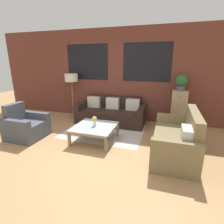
{
  "coord_description": "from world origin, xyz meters",
  "views": [
    {
      "loc": [
        1.6,
        -2.94,
        1.83
      ],
      "look_at": [
        0.26,
        1.24,
        0.55
      ],
      "focal_mm": 28.0,
      "sensor_mm": 36.0,
      "label": 1
    }
  ],
  "objects": [
    {
      "name": "coffee_table",
      "position": [
        0.05,
        0.58,
        0.32
      ],
      "size": [
        0.94,
        0.94,
        0.37
      ],
      "color": "silver",
      "rests_on": "ground_plane"
    },
    {
      "name": "armchair_corner",
      "position": [
        -1.67,
        0.25,
        0.28
      ],
      "size": [
        0.8,
        0.82,
        0.84
      ],
      "color": "#474C56",
      "rests_on": "ground_plane"
    },
    {
      "name": "potted_plant",
      "position": [
        1.93,
        2.18,
        1.29
      ],
      "size": [
        0.33,
        0.33,
        0.43
      ],
      "color": "#47474C",
      "rests_on": "drawer_cabinet"
    },
    {
      "name": "rug",
      "position": [
        0.05,
        1.19,
        0.0
      ],
      "size": [
        2.08,
        1.59,
        0.0
      ],
      "color": "#BCB7B2",
      "rests_on": "ground_plane"
    },
    {
      "name": "drawer_cabinet",
      "position": [
        1.93,
        2.18,
        0.53
      ],
      "size": [
        0.41,
        0.38,
        1.06
      ],
      "color": "tan",
      "rests_on": "ground_plane"
    },
    {
      "name": "ground_plane",
      "position": [
        0.0,
        0.0,
        0.0
      ],
      "size": [
        16.0,
        16.0,
        0.0
      ],
      "primitive_type": "plane",
      "color": "#AD7F51"
    },
    {
      "name": "floor_lamp",
      "position": [
        -1.4,
        2.11,
        1.26
      ],
      "size": [
        0.42,
        0.42,
        1.44
      ],
      "color": "olive",
      "rests_on": "ground_plane"
    },
    {
      "name": "wall_back_brick",
      "position": [
        0.0,
        2.44,
        1.41
      ],
      "size": [
        8.4,
        0.09,
        2.8
      ],
      "color": "brown",
      "rests_on": "ground_plane"
    },
    {
      "name": "settee_vintage",
      "position": [
        1.86,
        0.49,
        0.31
      ],
      "size": [
        0.8,
        1.63,
        0.92
      ],
      "color": "olive",
      "rests_on": "ground_plane"
    },
    {
      "name": "flower_vase",
      "position": [
        0.04,
        0.6,
        0.51
      ],
      "size": [
        0.11,
        0.11,
        0.23
      ],
      "color": "silver",
      "rests_on": "coffee_table"
    },
    {
      "name": "couch_dark",
      "position": [
        0.01,
        1.95,
        0.28
      ],
      "size": [
        2.04,
        0.88,
        0.78
      ],
      "color": "black",
      "rests_on": "ground_plane"
    }
  ]
}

